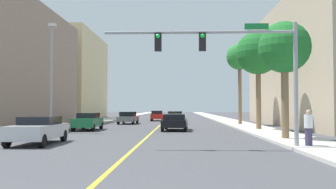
{
  "coord_description": "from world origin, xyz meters",
  "views": [
    {
      "loc": [
        2.09,
        -4.87,
        1.89
      ],
      "look_at": [
        1.16,
        22.99,
        2.91
      ],
      "focal_mm": 37.65,
      "sensor_mm": 36.0,
      "label": 1
    }
  ],
  "objects_px": {
    "car_green": "(88,121)",
    "palm_near": "(284,49)",
    "palm_far": "(240,58)",
    "pedestrian": "(309,128)",
    "car_silver": "(38,130)",
    "car_gray": "(128,118)",
    "car_red": "(157,115)",
    "car_yellow": "(175,117)",
    "street_lamp": "(52,71)",
    "car_black": "(175,122)",
    "palm_mid": "(258,53)",
    "traffic_signal_mast": "(234,55)"
  },
  "relations": [
    {
      "from": "car_yellow",
      "to": "pedestrian",
      "type": "height_order",
      "value": "pedestrian"
    },
    {
      "from": "car_black",
      "to": "car_green",
      "type": "distance_m",
      "value": 7.21
    },
    {
      "from": "palm_mid",
      "to": "car_green",
      "type": "height_order",
      "value": "palm_mid"
    },
    {
      "from": "car_yellow",
      "to": "car_red",
      "type": "height_order",
      "value": "car_yellow"
    },
    {
      "from": "palm_mid",
      "to": "pedestrian",
      "type": "distance_m",
      "value": 13.54
    },
    {
      "from": "street_lamp",
      "to": "car_black",
      "type": "bearing_deg",
      "value": 18.01
    },
    {
      "from": "car_black",
      "to": "pedestrian",
      "type": "distance_m",
      "value": 14.06
    },
    {
      "from": "palm_near",
      "to": "car_yellow",
      "type": "distance_m",
      "value": 21.57
    },
    {
      "from": "car_gray",
      "to": "car_red",
      "type": "height_order",
      "value": "car_red"
    },
    {
      "from": "car_silver",
      "to": "car_green",
      "type": "bearing_deg",
      "value": -89.3
    },
    {
      "from": "street_lamp",
      "to": "car_green",
      "type": "distance_m",
      "value": 5.29
    },
    {
      "from": "palm_near",
      "to": "car_gray",
      "type": "relative_size",
      "value": 1.64
    },
    {
      "from": "car_yellow",
      "to": "car_red",
      "type": "relative_size",
      "value": 0.83
    },
    {
      "from": "car_gray",
      "to": "car_red",
      "type": "relative_size",
      "value": 0.87
    },
    {
      "from": "palm_near",
      "to": "car_red",
      "type": "height_order",
      "value": "palm_near"
    },
    {
      "from": "traffic_signal_mast",
      "to": "car_gray",
      "type": "bearing_deg",
      "value": 109.47
    },
    {
      "from": "car_yellow",
      "to": "pedestrian",
      "type": "distance_m",
      "value": 24.77
    },
    {
      "from": "traffic_signal_mast",
      "to": "palm_near",
      "type": "relative_size",
      "value": 1.34
    },
    {
      "from": "car_black",
      "to": "pedestrian",
      "type": "height_order",
      "value": "pedestrian"
    },
    {
      "from": "car_red",
      "to": "pedestrian",
      "type": "xyz_separation_m",
      "value": [
        9.1,
        -33.45,
        0.21
      ]
    },
    {
      "from": "car_black",
      "to": "car_gray",
      "type": "bearing_deg",
      "value": 118.95
    },
    {
      "from": "car_gray",
      "to": "car_green",
      "type": "relative_size",
      "value": 0.94
    },
    {
      "from": "traffic_signal_mast",
      "to": "pedestrian",
      "type": "relative_size",
      "value": 5.45
    },
    {
      "from": "palm_mid",
      "to": "car_black",
      "type": "xyz_separation_m",
      "value": [
        -6.8,
        0.13,
        -5.57
      ]
    },
    {
      "from": "car_green",
      "to": "traffic_signal_mast",
      "type": "bearing_deg",
      "value": 126.98
    },
    {
      "from": "palm_mid",
      "to": "car_black",
      "type": "bearing_deg",
      "value": 178.9
    },
    {
      "from": "palm_far",
      "to": "car_green",
      "type": "relative_size",
      "value": 1.98
    },
    {
      "from": "street_lamp",
      "to": "palm_far",
      "type": "relative_size",
      "value": 0.94
    },
    {
      "from": "traffic_signal_mast",
      "to": "car_green",
      "type": "height_order",
      "value": "traffic_signal_mast"
    },
    {
      "from": "car_black",
      "to": "car_yellow",
      "type": "relative_size",
      "value": 1.19
    },
    {
      "from": "car_red",
      "to": "car_yellow",
      "type": "bearing_deg",
      "value": -76.22
    },
    {
      "from": "palm_near",
      "to": "car_red",
      "type": "xyz_separation_m",
      "value": [
        -9.19,
        29.6,
        -4.48
      ]
    },
    {
      "from": "street_lamp",
      "to": "car_gray",
      "type": "distance_m",
      "value": 15.03
    },
    {
      "from": "street_lamp",
      "to": "palm_far",
      "type": "height_order",
      "value": "palm_far"
    },
    {
      "from": "palm_far",
      "to": "pedestrian",
      "type": "relative_size",
      "value": 5.23
    },
    {
      "from": "palm_near",
      "to": "palm_mid",
      "type": "xyz_separation_m",
      "value": [
        0.42,
        8.59,
        1.06
      ]
    },
    {
      "from": "palm_near",
      "to": "palm_mid",
      "type": "relative_size",
      "value": 0.83
    },
    {
      "from": "car_yellow",
      "to": "car_green",
      "type": "relative_size",
      "value": 0.9
    },
    {
      "from": "palm_mid",
      "to": "pedestrian",
      "type": "relative_size",
      "value": 4.9
    },
    {
      "from": "street_lamp",
      "to": "palm_near",
      "type": "height_order",
      "value": "street_lamp"
    },
    {
      "from": "car_green",
      "to": "car_black",
      "type": "bearing_deg",
      "value": 178.14
    },
    {
      "from": "car_yellow",
      "to": "palm_far",
      "type": "bearing_deg",
      "value": -20.79
    },
    {
      "from": "car_red",
      "to": "traffic_signal_mast",
      "type": "bearing_deg",
      "value": -82.41
    },
    {
      "from": "car_gray",
      "to": "car_yellow",
      "type": "height_order",
      "value": "car_yellow"
    },
    {
      "from": "palm_near",
      "to": "car_yellow",
      "type": "relative_size",
      "value": 1.72
    },
    {
      "from": "traffic_signal_mast",
      "to": "palm_near",
      "type": "height_order",
      "value": "palm_near"
    },
    {
      "from": "traffic_signal_mast",
      "to": "palm_mid",
      "type": "relative_size",
      "value": 1.11
    },
    {
      "from": "palm_near",
      "to": "car_gray",
      "type": "bearing_deg",
      "value": 120.97
    },
    {
      "from": "street_lamp",
      "to": "pedestrian",
      "type": "distance_m",
      "value": 18.56
    },
    {
      "from": "car_green",
      "to": "palm_near",
      "type": "bearing_deg",
      "value": 145.74
    }
  ]
}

